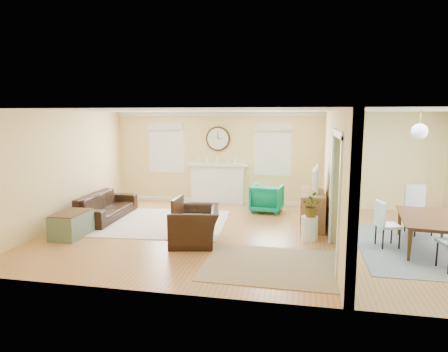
{
  "coord_description": "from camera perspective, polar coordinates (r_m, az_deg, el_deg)",
  "views": [
    {
      "loc": [
        0.86,
        -8.09,
        2.5
      ],
      "look_at": [
        -0.8,
        0.3,
        1.2
      ],
      "focal_mm": 32.0,
      "sensor_mm": 36.0,
      "label": 1
    }
  ],
  "objects": [
    {
      "name": "sofa",
      "position": [
        10.19,
        -16.58,
        -4.14
      ],
      "size": [
        0.9,
        2.14,
        0.62
      ],
      "primitive_type": "imported",
      "rotation": [
        0.0,
        0.0,
        1.6
      ],
      "color": "black",
      "rests_on": "floor"
    },
    {
      "name": "partition",
      "position": [
        8.47,
        15.5,
        0.58
      ],
      "size": [
        0.17,
        6.0,
        2.6
      ],
      "color": "#E8D07E",
      "rests_on": "ground"
    },
    {
      "name": "wall_front",
      "position": [
        5.3,
        1.57,
        -4.44
      ],
      "size": [
        9.0,
        0.02,
        2.6
      ],
      "primitive_type": "cube",
      "color": "#E8D07E",
      "rests_on": "ground"
    },
    {
      "name": "green_chair",
      "position": [
        10.47,
        6.14,
        -3.18
      ],
      "size": [
        0.87,
        0.89,
        0.73
      ],
      "primitive_type": "imported",
      "rotation": [
        0.0,
        0.0,
        3.02
      ],
      "color": "#007251",
      "rests_on": "floor"
    },
    {
      "name": "window_right",
      "position": [
        11.1,
        6.99,
        4.23
      ],
      "size": [
        1.05,
        0.13,
        1.42
      ],
      "color": "white",
      "rests_on": "wall_back"
    },
    {
      "name": "tv",
      "position": [
        9.22,
        12.51,
        -0.38
      ],
      "size": [
        0.15,
        1.0,
        0.57
      ],
      "primitive_type": "imported",
      "rotation": [
        0.0,
        0.0,
        1.55
      ],
      "color": "black",
      "rests_on": "credenza"
    },
    {
      "name": "dining_table",
      "position": [
        8.48,
        27.3,
        -7.3
      ],
      "size": [
        1.19,
        1.87,
        0.62
      ],
      "primitive_type": "imported",
      "rotation": [
        0.0,
        0.0,
        1.45
      ],
      "color": "#472B16",
      "rests_on": "floor"
    },
    {
      "name": "ceiling",
      "position": [
        8.14,
        5.19,
        9.31
      ],
      "size": [
        9.0,
        6.0,
        0.02
      ],
      "primitive_type": "cube",
      "color": "white",
      "rests_on": "wall_back"
    },
    {
      "name": "wall_back",
      "position": [
        11.19,
        6.72,
        2.43
      ],
      "size": [
        9.0,
        0.02,
        2.6
      ],
      "primitive_type": "cube",
      "color": "#E8D07E",
      "rests_on": "ground"
    },
    {
      "name": "dining_chair_w",
      "position": [
        8.25,
        22.43,
        -5.91
      ],
      "size": [
        0.48,
        0.48,
        0.89
      ],
      "color": "white",
      "rests_on": "floor"
    },
    {
      "name": "rug_grey",
      "position": [
        8.56,
        27.15,
        -9.27
      ],
      "size": [
        2.52,
        3.16,
        0.01
      ],
      "primitive_type": "cube",
      "color": "slate",
      "rests_on": "floor"
    },
    {
      "name": "credenza",
      "position": [
        9.35,
        12.49,
        -4.54
      ],
      "size": [
        0.52,
        1.53,
        0.8
      ],
      "color": "brown",
      "rests_on": "floor"
    },
    {
      "name": "fireplace",
      "position": [
        11.38,
        -0.94,
        -0.98
      ],
      "size": [
        1.7,
        0.3,
        1.17
      ],
      "color": "white",
      "rests_on": "ground"
    },
    {
      "name": "potted_plant",
      "position": [
        8.19,
        12.22,
        -4.08
      ],
      "size": [
        0.48,
        0.52,
        0.47
      ],
      "primitive_type": "imported",
      "rotation": [
        0.0,
        0.0,
        1.9
      ],
      "color": "#337F33",
      "rests_on": "garden_stool"
    },
    {
      "name": "trunk",
      "position": [
        8.92,
        -20.95,
        -6.49
      ],
      "size": [
        0.56,
        0.91,
        0.52
      ],
      "color": "#5B735D",
      "rests_on": "floor"
    },
    {
      "name": "rug_jute",
      "position": [
        6.93,
        6.73,
        -12.51
      ],
      "size": [
        2.27,
        1.87,
        0.01
      ],
      "primitive_type": "cube",
      "rotation": [
        0.0,
        0.0,
        -0.02
      ],
      "color": "#9B7C5A",
      "rests_on": "floor"
    },
    {
      "name": "wall_left",
      "position": [
        9.78,
        -22.16,
        0.95
      ],
      "size": [
        0.02,
        6.0,
        2.6
      ],
      "primitive_type": "cube",
      "color": "#E8D07E",
      "rests_on": "ground"
    },
    {
      "name": "window_left",
      "position": [
        11.74,
        -8.31,
        4.44
      ],
      "size": [
        1.05,
        0.13,
        1.42
      ],
      "color": "white",
      "rests_on": "wall_back"
    },
    {
      "name": "pendant",
      "position": [
        8.37,
        26.13,
        5.72
      ],
      "size": [
        0.3,
        0.3,
        0.55
      ],
      "color": "gold",
      "rests_on": "ceiling"
    },
    {
      "name": "garden_stool",
      "position": [
        8.31,
        12.11,
        -7.31
      ],
      "size": [
        0.33,
        0.33,
        0.49
      ],
      "primitive_type": "cylinder",
      "color": "white",
      "rests_on": "floor"
    },
    {
      "name": "wall_clock",
      "position": [
        11.32,
        -0.86,
        5.35
      ],
      "size": [
        0.7,
        0.07,
        0.7
      ],
      "color": "#472B16",
      "rests_on": "wall_back"
    },
    {
      "name": "eames_chair",
      "position": [
        7.93,
        -4.17,
        -7.07
      ],
      "size": [
        1.16,
        1.27,
        0.71
      ],
      "primitive_type": "imported",
      "rotation": [
        0.0,
        0.0,
        -1.36
      ],
      "color": "black",
      "rests_on": "floor"
    },
    {
      "name": "rug_cream",
      "position": [
        9.56,
        -9.0,
        -6.57
      ],
      "size": [
        3.19,
        2.82,
        0.02
      ],
      "primitive_type": "cube",
      "rotation": [
        0.0,
        0.0,
        0.07
      ],
      "color": "beige",
      "rests_on": "floor"
    },
    {
      "name": "dining_chair_n",
      "position": [
        9.37,
        26.18,
        -3.89
      ],
      "size": [
        0.57,
        0.57,
        1.03
      ],
      "color": "slate",
      "rests_on": "floor"
    },
    {
      "name": "floor",
      "position": [
        8.51,
        4.95,
        -8.47
      ],
      "size": [
        9.0,
        9.0,
        0.0
      ],
      "primitive_type": "plane",
      "color": "#A36937",
      "rests_on": "ground"
    }
  ]
}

